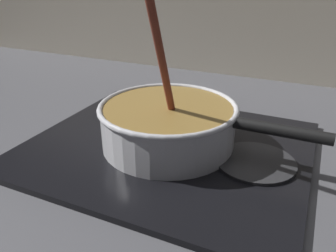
# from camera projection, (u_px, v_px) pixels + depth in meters

# --- Properties ---
(ground) EXTENTS (2.40, 1.60, 0.04)m
(ground) POSITION_uv_depth(u_px,v_px,m) (79.00, 202.00, 0.58)
(ground) COLOR #4C4C51
(hob_plate) EXTENTS (0.56, 0.48, 0.01)m
(hob_plate) POSITION_uv_depth(u_px,v_px,m) (168.00, 147.00, 0.70)
(hob_plate) COLOR black
(hob_plate) RESTS_ON ground
(burner_ring) EXTENTS (0.18, 0.18, 0.01)m
(burner_ring) POSITION_uv_depth(u_px,v_px,m) (168.00, 142.00, 0.70)
(burner_ring) COLOR #592D0C
(burner_ring) RESTS_ON hob_plate
(spare_burner) EXTENTS (0.15, 0.15, 0.01)m
(spare_burner) POSITION_uv_depth(u_px,v_px,m) (255.00, 162.00, 0.63)
(spare_burner) COLOR #262628
(spare_burner) RESTS_ON hob_plate
(cooking_pan) EXTENTS (0.44, 0.28, 0.33)m
(cooking_pan) POSITION_uv_depth(u_px,v_px,m) (169.00, 124.00, 0.68)
(cooking_pan) COLOR silver
(cooking_pan) RESTS_ON hob_plate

